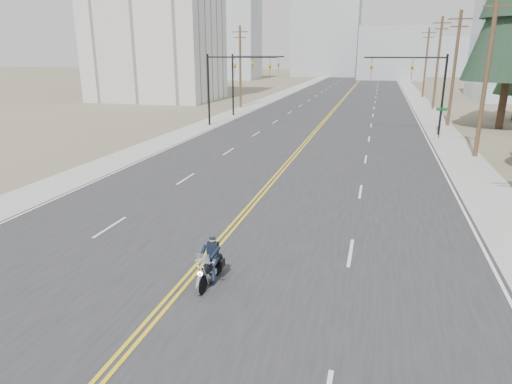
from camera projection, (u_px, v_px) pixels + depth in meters
The scene contains 19 objects.
ground_plane at pixel (181, 288), 14.34m from camera, with size 400.00×400.00×0.00m, color #776D56.
road at pixel (346, 96), 79.03m from camera, with size 20.00×200.00×0.01m, color #303033.
sidewalk_left at pixel (281, 94), 81.86m from camera, with size 3.00×200.00×0.01m, color #A5A5A0.
sidewalk_right at pixel (416, 97), 76.19m from camera, with size 3.00×200.00×0.01m, color #A5A5A0.
traffic_mast_left at pixel (227, 76), 44.68m from camera, with size 7.10×0.26×7.00m.
traffic_mast_right at pixel (420, 78), 40.26m from camera, with size 7.10×0.26×7.00m.
traffic_mast_far at pixel (247, 73), 52.18m from camera, with size 6.10×0.26×7.00m.
street_sign at pixel (441, 118), 38.88m from camera, with size 0.90×0.06×2.62m.
utility_pole_b at pixel (487, 70), 30.77m from camera, with size 2.20×0.30×11.50m.
utility_pole_c at pixel (454, 67), 44.70m from camera, with size 2.20×0.30×11.00m.
utility_pole_d at pixel (438, 62), 58.49m from camera, with size 2.20×0.30×11.50m.
utility_pole_e at pixel (426, 62), 74.28m from camera, with size 2.20×0.30×11.00m.
utility_pole_left at pixel (240, 66), 60.18m from camera, with size 2.20×0.30×10.50m.
haze_bldg_a at pixel (232, 38), 126.03m from camera, with size 14.00×12.00×22.00m, color #B7BCC6.
haze_bldg_b at pixel (392, 53), 125.84m from camera, with size 18.00×14.00×14.00m, color #ADB2B7.
haze_bldg_d at pixel (326, 33), 142.88m from camera, with size 20.00×15.00×26.00m, color #ADB2B7.
haze_bldg_e at pixel (446, 57), 145.05m from camera, with size 14.00×14.00×12.00m, color #B7BCC6.
haze_bldg_f at pixel (202, 50), 144.47m from camera, with size 12.00×12.00×16.00m, color #ADB2B7.
motorcyclist at pixel (210, 262), 14.40m from camera, with size 0.83×1.93×1.51m, color black, non-canonical shape.
Camera 1 is at (5.60, -11.79, 7.07)m, focal length 32.00 mm.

